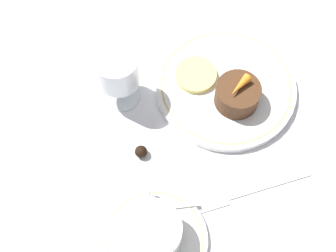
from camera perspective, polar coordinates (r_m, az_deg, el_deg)
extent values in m
plane|color=white|center=(0.79, 5.12, 2.68)|extent=(3.00, 3.00, 0.00)
cylinder|color=white|center=(0.80, 7.05, 4.72)|extent=(0.24, 0.24, 0.01)
torus|color=tan|center=(0.80, 7.10, 4.93)|extent=(0.22, 0.22, 0.00)
cylinder|color=white|center=(0.70, -1.65, -13.67)|extent=(0.16, 0.16, 0.01)
torus|color=tan|center=(0.70, -1.65, -13.60)|extent=(0.14, 0.14, 0.00)
cylinder|color=white|center=(0.67, -2.03, -12.85)|extent=(0.09, 0.09, 0.05)
cylinder|color=#331E0F|center=(0.67, -2.04, -12.79)|extent=(0.07, 0.07, 0.04)
torus|color=white|center=(0.69, -2.46, -8.56)|extent=(0.03, 0.01, 0.04)
cube|color=silver|center=(0.71, 0.29, -9.92)|extent=(0.01, 0.08, 0.00)
ellipsoid|color=silver|center=(0.71, -4.04, -10.42)|extent=(0.02, 0.02, 0.00)
cylinder|color=silver|center=(0.80, -5.66, 3.84)|extent=(0.06, 0.06, 0.01)
cylinder|color=silver|center=(0.78, -5.83, 4.77)|extent=(0.01, 0.01, 0.05)
cylinder|color=silver|center=(0.73, -6.19, 6.82)|extent=(0.07, 0.07, 0.06)
cylinder|color=maroon|center=(0.74, -6.11, 6.37)|extent=(0.06, 0.06, 0.03)
cube|color=silver|center=(0.74, 12.29, -7.05)|extent=(0.03, 0.14, 0.01)
cube|color=silver|center=(0.72, 5.41, -9.25)|extent=(0.03, 0.05, 0.01)
cylinder|color=#4C2D19|center=(0.77, 8.45, 3.80)|extent=(0.07, 0.07, 0.04)
cone|color=orange|center=(0.74, 8.73, 4.85)|extent=(0.04, 0.04, 0.02)
cylinder|color=#EFE075|center=(0.80, 3.40, 6.26)|extent=(0.07, 0.07, 0.01)
sphere|color=black|center=(0.74, -3.30, -3.14)|extent=(0.02, 0.02, 0.02)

